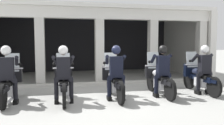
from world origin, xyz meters
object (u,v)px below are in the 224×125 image
police_officer_left (63,69)px  motorcycle_left (64,83)px  motorcycle_center (114,81)px  police_officer_center (116,68)px  motorcycle_right (158,79)px  police_officer_far_right (204,65)px  motorcycle_far_right (199,77)px  police_officer_right (162,66)px  motorcycle_far_left (10,84)px  police_officer_far_left (7,70)px

police_officer_left → motorcycle_left: bearing=80.1°
motorcycle_center → police_officer_center: (-0.00, -0.28, 0.44)m
motorcycle_right → police_officer_far_right: bearing=-25.7°
motorcycle_center → motorcycle_far_right: 2.96m
police_officer_left → motorcycle_center: bearing=2.0°
police_officer_center → police_officer_right: 1.48m
motorcycle_far_right → motorcycle_right: bearing=172.8°
motorcycle_left → motorcycle_right: (2.96, 0.11, 0.00)m
police_officer_far_right → police_officer_left: bearing=172.2°
motorcycle_left → motorcycle_right: 2.96m
motorcycle_far_left → motorcycle_far_right: bearing=-8.2°
motorcycle_center → motorcycle_far_left: bearing=163.1°
motorcycle_far_left → motorcycle_far_right: same height
motorcycle_left → motorcycle_right: same height
police_officer_far_left → motorcycle_far_right: (5.92, 0.30, -0.44)m
motorcycle_left → motorcycle_right: size_ratio=1.00×
police_officer_center → motorcycle_right: 1.59m
motorcycle_far_right → police_officer_left: bearing=175.9°
motorcycle_far_left → police_officer_far_right: police_officer_far_right is taller
police_officer_right → police_officer_far_right: bearing=-14.8°
police_officer_far_left → motorcycle_left: police_officer_far_left is taller
police_officer_center → motorcycle_right: police_officer_center is taller
motorcycle_far_left → police_officer_center: (2.96, -0.43, 0.44)m
motorcycle_center → police_officer_far_left: bearing=168.6°
police_officer_left → police_officer_center: 1.48m
motorcycle_far_right → motorcycle_far_left: bearing=170.0°
motorcycle_far_left → police_officer_far_left: bearing=-98.6°
motorcycle_center → police_officer_far_right: bearing=-16.2°
motorcycle_center → motorcycle_far_right: (2.96, 0.17, 0.00)m
motorcycle_far_right → motorcycle_left: bearing=172.2°
motorcycle_far_left → police_officer_left: police_officer_left is taller
police_officer_far_left → police_officer_right: size_ratio=1.00×
motorcycle_left → motorcycle_far_right: 4.44m
motorcycle_far_left → police_officer_far_right: 5.94m
police_officer_right → police_officer_center: bearing=165.9°
motorcycle_left → police_officer_far_right: 4.46m
motorcycle_left → motorcycle_far_right: same height
police_officer_far_left → motorcycle_center: (2.96, 0.13, -0.44)m
police_officer_left → motorcycle_center: (1.48, 0.30, -0.44)m
police_officer_far_right → motorcycle_left: bearing=168.6°
motorcycle_far_left → motorcycle_far_right: (5.92, 0.02, 0.00)m
motorcycle_left → police_officer_center: bearing=-19.7°
motorcycle_far_left → police_officer_right: bearing=-12.8°
police_officer_left → motorcycle_right: bearing=-2.0°
police_officer_right → motorcycle_far_right: 1.59m
police_officer_center → police_officer_right: size_ratio=1.00×
police_officer_right → motorcycle_far_right: police_officer_right is taller
motorcycle_far_right → police_officer_right: bearing=-176.5°
police_officer_left → motorcycle_far_right: 4.49m
police_officer_left → police_officer_right: (2.96, 0.11, 0.00)m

